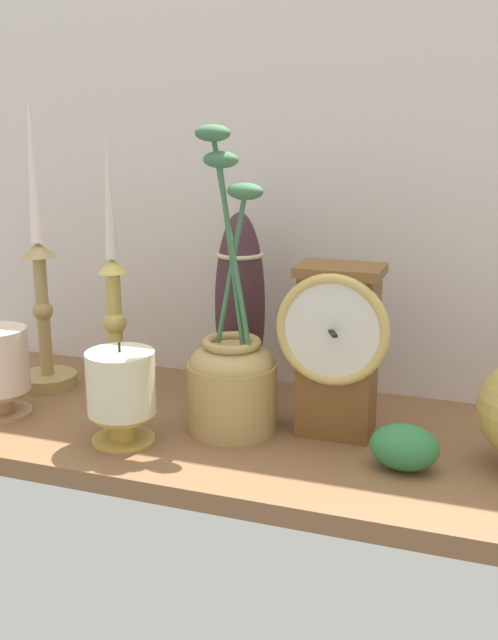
{
  "coord_description": "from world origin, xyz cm",
  "views": [
    {
      "loc": [
        27.46,
        -82.64,
        37.74
      ],
      "look_at": [
        -1.37,
        0.0,
        14.0
      ],
      "focal_mm": 41.69,
      "sensor_mm": 36.0,
      "label": 1
    }
  ],
  "objects_px": {
    "candlestick_tall_center": "(42,302)",
    "tall_ceramic_vase": "(240,306)",
    "brass_vase_jar": "(232,373)",
    "candlestick_tall_left": "(114,312)",
    "pillar_candle_front": "(121,391)",
    "mantel_clock": "(337,346)"
  },
  "relations": [
    {
      "from": "candlestick_tall_left",
      "to": "candlestick_tall_center",
      "type": "xyz_separation_m",
      "value": [
        -0.11,
        -0.01,
        0.01
      ]
    },
    {
      "from": "brass_vase_jar",
      "to": "tall_ceramic_vase",
      "type": "height_order",
      "value": "brass_vase_jar"
    },
    {
      "from": "candlestick_tall_center",
      "to": "pillar_candle_front",
      "type": "xyz_separation_m",
      "value": [
        0.2,
        -0.13,
        -0.06
      ]
    },
    {
      "from": "candlestick_tall_center",
      "to": "tall_ceramic_vase",
      "type": "height_order",
      "value": "candlestick_tall_center"
    },
    {
      "from": "pillar_candle_front",
      "to": "brass_vase_jar",
      "type": "bearing_deg",
      "value": 34.81
    },
    {
      "from": "mantel_clock",
      "to": "tall_ceramic_vase",
      "type": "distance_m",
      "value": 0.18
    },
    {
      "from": "candlestick_tall_left",
      "to": "pillar_candle_front",
      "type": "relative_size",
      "value": 3.02
    },
    {
      "from": "pillar_candle_front",
      "to": "tall_ceramic_vase",
      "type": "relative_size",
      "value": 0.48
    },
    {
      "from": "candlestick_tall_left",
      "to": "tall_ceramic_vase",
      "type": "height_order",
      "value": "candlestick_tall_left"
    },
    {
      "from": "candlestick_tall_left",
      "to": "pillar_candle_front",
      "type": "height_order",
      "value": "candlestick_tall_left"
    },
    {
      "from": "brass_vase_jar",
      "to": "tall_ceramic_vase",
      "type": "distance_m",
      "value": 0.13
    },
    {
      "from": "mantel_clock",
      "to": "candlestick_tall_left",
      "type": "xyz_separation_m",
      "value": [
        -0.32,
        0.04,
        0.01
      ]
    },
    {
      "from": "mantel_clock",
      "to": "brass_vase_jar",
      "type": "distance_m",
      "value": 0.13
    },
    {
      "from": "candlestick_tall_left",
      "to": "brass_vase_jar",
      "type": "bearing_deg",
      "value": -18.03
    },
    {
      "from": "mantel_clock",
      "to": "tall_ceramic_vase",
      "type": "height_order",
      "value": "tall_ceramic_vase"
    },
    {
      "from": "candlestick_tall_center",
      "to": "pillar_candle_front",
      "type": "relative_size",
      "value": 3.24
    },
    {
      "from": "candlestick_tall_left",
      "to": "tall_ceramic_vase",
      "type": "distance_m",
      "value": 0.17
    },
    {
      "from": "mantel_clock",
      "to": "tall_ceramic_vase",
      "type": "bearing_deg",
      "value": 151.65
    },
    {
      "from": "mantel_clock",
      "to": "pillar_candle_front",
      "type": "xyz_separation_m",
      "value": [
        -0.24,
        -0.1,
        -0.05
      ]
    },
    {
      "from": "mantel_clock",
      "to": "candlestick_tall_left",
      "type": "relative_size",
      "value": 0.56
    },
    {
      "from": "candlestick_tall_left",
      "to": "pillar_candle_front",
      "type": "bearing_deg",
      "value": -58.87
    },
    {
      "from": "candlestick_tall_center",
      "to": "tall_ceramic_vase",
      "type": "distance_m",
      "value": 0.29
    }
  ]
}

